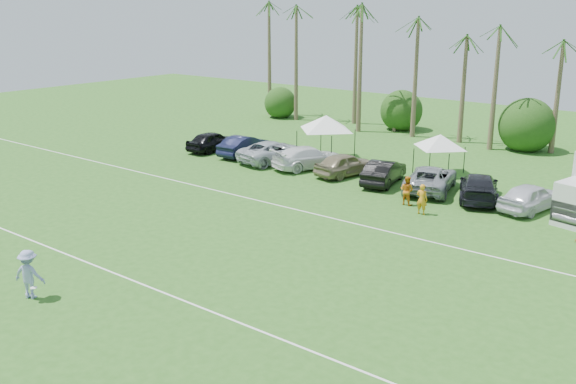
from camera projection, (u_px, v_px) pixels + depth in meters
The scene contains 27 objects.
ground at pixel (72, 288), 26.44m from camera, with size 120.00×120.00×0.00m, color #2B5E1C.
field_lines at pixel (209, 235), 32.49m from camera, with size 80.00×12.10×0.01m.
palm_tree_0 at pixel (260, 42), 66.05m from camera, with size 2.40×2.40×8.90m.
palm_tree_1 at pixel (299, 34), 62.85m from camera, with size 2.40×2.40×9.90m.
palm_tree_2 at pixel (342, 26), 59.65m from camera, with size 2.40×2.40×10.90m.
palm_tree_3 at pixel (379, 18), 57.05m from camera, with size 2.40×2.40×11.90m.
palm_tree_4 at pixel (419, 49), 55.42m from camera, with size 2.40×2.40×8.90m.
palm_tree_5 at pixel (463, 40), 52.81m from camera, with size 2.40×2.40×9.90m.
palm_tree_6 at pixel (513, 31), 50.21m from camera, with size 2.40×2.40×10.90m.
palm_tree_7 at pixel (567, 20), 47.61m from camera, with size 2.40×2.40×11.90m.
bush_tree_0 at pixel (289, 98), 66.64m from camera, with size 4.00×4.00×4.00m.
bush_tree_1 at pixel (400, 111), 58.96m from camera, with size 4.00×4.00×4.00m.
bush_tree_2 at pixel (532, 125), 51.88m from camera, with size 4.00×4.00×4.00m.
sideline_player_a at pixel (422, 199), 35.44m from camera, with size 0.63×0.42×1.73m, color orange.
sideline_player_b at pixel (407, 190), 37.14m from camera, with size 0.83×0.65×1.71m, color orange.
canopy_tent_left at pixel (326, 115), 47.39m from camera, with size 4.78×4.78×3.87m.
canopy_tent_right at pixel (441, 134), 43.33m from camera, with size 3.97×3.97×3.22m.
frisbee_player at pixel (29, 274), 25.28m from camera, with size 1.49×1.21×2.01m.
parked_car_0 at pixel (213, 141), 50.80m from camera, with size 1.86×4.62×1.57m, color black.
parked_car_1 at pixel (244, 146), 49.17m from camera, with size 1.67×4.78×1.57m, color black.
parked_car_2 at pixel (274, 152), 47.18m from camera, with size 2.61×5.66×1.57m, color silver.
parked_car_3 at pixel (309, 157), 45.40m from camera, with size 2.20×5.42×1.57m, color white.
parked_car_4 at pixel (345, 164), 43.48m from camera, with size 1.86×4.62×1.57m, color gray.
parked_car_5 at pixel (384, 172), 41.50m from camera, with size 1.67×4.78×1.57m, color black.
parked_car_6 at pixel (431, 178), 39.95m from camera, with size 2.61×5.66×1.57m, color gray.
parked_car_7 at pixel (479, 187), 38.12m from camera, with size 2.20×5.42×1.57m, color black.
parked_car_8 at pixel (531, 197), 36.14m from camera, with size 1.86×4.62×1.57m, color silver.
Camera 1 is at (21.95, -13.62, 11.27)m, focal length 40.00 mm.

